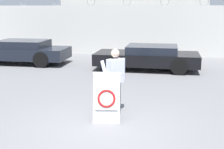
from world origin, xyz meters
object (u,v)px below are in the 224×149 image
Objects in this scene: barricade_sign at (107,97)px; parked_car_front_coupe at (20,51)px; security_guard at (115,78)px; parked_car_rear_sedan at (148,57)px.

barricade_sign reaches higher than parked_car_front_coupe.
barricade_sign is 0.71× the size of security_guard.
security_guard is at bearing 74.46° from barricade_sign.
security_guard is 0.37× the size of parked_car_rear_sedan.
parked_car_front_coupe is at bearing -91.84° from security_guard.
barricade_sign is 0.24× the size of parked_car_front_coupe.
security_guard is 0.34× the size of parked_car_front_coupe.
parked_car_front_coupe reaches higher than parked_car_rear_sedan.
security_guard reaches higher than barricade_sign.
parked_car_rear_sedan is (0.40, 5.81, -0.35)m from security_guard.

